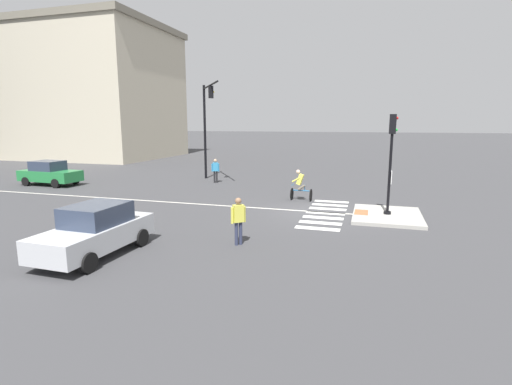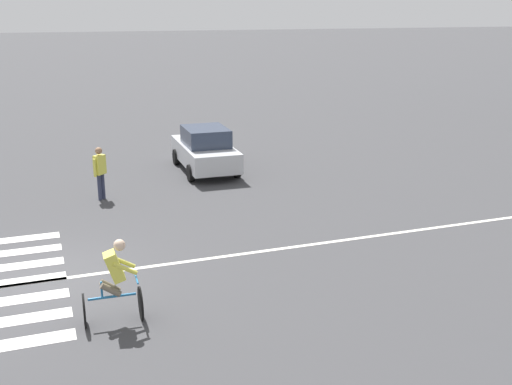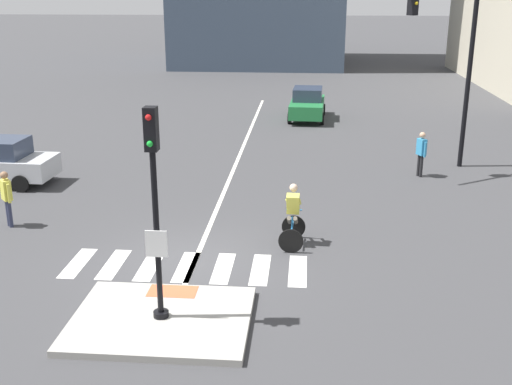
# 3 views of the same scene
# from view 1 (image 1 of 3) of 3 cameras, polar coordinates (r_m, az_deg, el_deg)

# --- Properties ---
(ground_plane) EXTENTS (300.00, 300.00, 0.00)m
(ground_plane) POSITION_cam_1_polar(r_m,az_deg,el_deg) (18.52, 9.25, -2.94)
(ground_plane) COLOR #3D3D3F
(traffic_island) EXTENTS (3.69, 2.95, 0.15)m
(traffic_island) POSITION_cam_1_polar(r_m,az_deg,el_deg) (18.38, 18.70, -3.23)
(traffic_island) COLOR #A3A099
(traffic_island) RESTS_ON ground
(tactile_pad_front) EXTENTS (1.10, 0.60, 0.01)m
(tactile_pad_front) POSITION_cam_1_polar(r_m,az_deg,el_deg) (18.35, 15.21, -2.81)
(tactile_pad_front) COLOR #DB5B38
(tactile_pad_front) RESTS_ON traffic_island
(signal_pole) EXTENTS (0.44, 0.38, 4.39)m
(signal_pole) POSITION_cam_1_polar(r_m,az_deg,el_deg) (17.97, 19.23, 5.25)
(signal_pole) COLOR black
(signal_pole) RESTS_ON traffic_island
(crosswalk_stripe_a) EXTENTS (0.44, 1.80, 0.01)m
(crosswalk_stripe_a) POSITION_cam_1_polar(r_m,az_deg,el_deg) (15.80, 9.00, -5.24)
(crosswalk_stripe_a) COLOR silver
(crosswalk_stripe_a) RESTS_ON ground
(crosswalk_stripe_b) EXTENTS (0.44, 1.80, 0.01)m
(crosswalk_stripe_b) POSITION_cam_1_polar(r_m,az_deg,el_deg) (16.69, 9.43, -4.41)
(crosswalk_stripe_b) COLOR silver
(crosswalk_stripe_b) RESTS_ON ground
(crosswalk_stripe_c) EXTENTS (0.44, 1.80, 0.01)m
(crosswalk_stripe_c) POSITION_cam_1_polar(r_m,az_deg,el_deg) (17.59, 9.82, -3.66)
(crosswalk_stripe_c) COLOR silver
(crosswalk_stripe_c) RESTS_ON ground
(crosswalk_stripe_d) EXTENTS (0.44, 1.80, 0.01)m
(crosswalk_stripe_d) POSITION_cam_1_polar(r_m,az_deg,el_deg) (18.49, 10.17, -2.99)
(crosswalk_stripe_d) COLOR silver
(crosswalk_stripe_d) RESTS_ON ground
(crosswalk_stripe_e) EXTENTS (0.44, 1.80, 0.01)m
(crosswalk_stripe_e) POSITION_cam_1_polar(r_m,az_deg,el_deg) (19.39, 10.49, -2.37)
(crosswalk_stripe_e) COLOR silver
(crosswalk_stripe_e) RESTS_ON ground
(crosswalk_stripe_f) EXTENTS (0.44, 1.80, 0.01)m
(crosswalk_stripe_f) POSITION_cam_1_polar(r_m,az_deg,el_deg) (20.29, 10.78, -1.82)
(crosswalk_stripe_f) COLOR silver
(crosswalk_stripe_f) RESTS_ON ground
(crosswalk_stripe_g) EXTENTS (0.44, 1.80, 0.01)m
(crosswalk_stripe_g) POSITION_cam_1_polar(r_m,az_deg,el_deg) (21.20, 11.05, -1.31)
(crosswalk_stripe_g) COLOR silver
(crosswalk_stripe_g) RESTS_ON ground
(lane_centre_line) EXTENTS (0.14, 28.00, 0.01)m
(lane_centre_line) POSITION_cam_1_polar(r_m,az_deg,el_deg) (22.22, -17.19, -1.05)
(lane_centre_line) COLOR silver
(lane_centre_line) RESTS_ON ground
(traffic_light_mast) EXTENTS (4.68, 3.07, 6.85)m
(traffic_light_mast) POSITION_cam_1_polar(r_m,az_deg,el_deg) (28.34, -7.24, 10.87)
(traffic_light_mast) COLOR black
(traffic_light_mast) RESTS_ON ground
(building_corner_left) EXTENTS (14.71, 22.31, 15.14)m
(building_corner_left) POSITION_cam_1_polar(r_m,az_deg,el_deg) (52.98, -24.64, 13.08)
(building_corner_left) COLOR beige
(building_corner_left) RESTS_ON ground
(car_silver_cross_left) EXTENTS (4.14, 1.93, 1.64)m
(car_silver_cross_left) POSITION_cam_1_polar(r_m,az_deg,el_deg) (13.39, -22.52, -5.19)
(car_silver_cross_left) COLOR silver
(car_silver_cross_left) RESTS_ON ground
(car_green_eastbound_distant) EXTENTS (1.99, 4.17, 1.64)m
(car_green_eastbound_distant) POSITION_cam_1_polar(r_m,az_deg,el_deg) (29.59, -28.05, 2.52)
(car_green_eastbound_distant) COLOR #237A3D
(car_green_eastbound_distant) RESTS_ON ground
(cyclist) EXTENTS (0.71, 1.12, 1.68)m
(cyclist) POSITION_cam_1_polar(r_m,az_deg,el_deg) (21.08, 6.53, 1.15)
(cyclist) COLOR black
(cyclist) RESTS_ON ground
(pedestrian_at_curb_left) EXTENTS (0.41, 0.42, 1.67)m
(pedestrian_at_curb_left) POSITION_cam_1_polar(r_m,az_deg,el_deg) (13.36, -2.61, -3.66)
(pedestrian_at_curb_left) COLOR #2D334C
(pedestrian_at_curb_left) RESTS_ON ground
(pedestrian_waiting_far_side) EXTENTS (0.35, 0.51, 1.67)m
(pedestrian_waiting_far_side) POSITION_cam_1_polar(r_m,az_deg,el_deg) (27.30, -5.98, 3.49)
(pedestrian_waiting_far_side) COLOR black
(pedestrian_waiting_far_side) RESTS_ON ground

